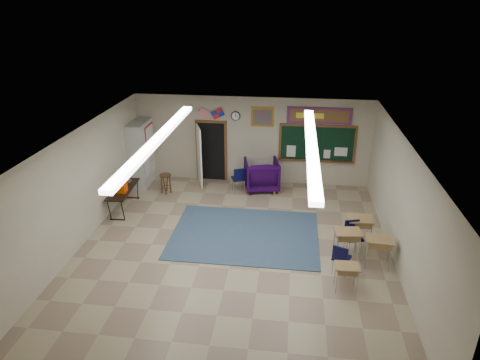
# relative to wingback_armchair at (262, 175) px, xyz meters

# --- Properties ---
(floor) EXTENTS (9.00, 9.00, 0.00)m
(floor) POSITION_rel_wingback_armchair_xyz_m (-0.40, -3.88, -0.51)
(floor) COLOR gray
(floor) RESTS_ON ground
(back_wall) EXTENTS (8.00, 0.04, 3.00)m
(back_wall) POSITION_rel_wingback_armchair_xyz_m (-0.40, 0.62, 0.99)
(back_wall) COLOR #B0A68E
(back_wall) RESTS_ON floor
(front_wall) EXTENTS (8.00, 0.04, 3.00)m
(front_wall) POSITION_rel_wingback_armchair_xyz_m (-0.40, -8.38, 0.99)
(front_wall) COLOR #B0A68E
(front_wall) RESTS_ON floor
(left_wall) EXTENTS (0.04, 9.00, 3.00)m
(left_wall) POSITION_rel_wingback_armchair_xyz_m (-4.40, -3.88, 0.99)
(left_wall) COLOR #B0A68E
(left_wall) RESTS_ON floor
(right_wall) EXTENTS (0.04, 9.00, 3.00)m
(right_wall) POSITION_rel_wingback_armchair_xyz_m (3.60, -3.88, 0.99)
(right_wall) COLOR #B0A68E
(right_wall) RESTS_ON floor
(ceiling) EXTENTS (8.00, 9.00, 0.04)m
(ceiling) POSITION_rel_wingback_armchair_xyz_m (-0.40, -3.88, 2.49)
(ceiling) COLOR silver
(ceiling) RESTS_ON back_wall
(area_rug) EXTENTS (4.00, 3.00, 0.02)m
(area_rug) POSITION_rel_wingback_armchair_xyz_m (-0.20, -3.08, -0.50)
(area_rug) COLOR #30475C
(area_rug) RESTS_ON floor
(fluorescent_strips) EXTENTS (3.86, 6.00, 0.10)m
(fluorescent_strips) POSITION_rel_wingback_armchair_xyz_m (-0.40, -3.88, 2.43)
(fluorescent_strips) COLOR white
(fluorescent_strips) RESTS_ON ceiling
(doorway) EXTENTS (1.10, 0.89, 2.16)m
(doorway) POSITION_rel_wingback_armchair_xyz_m (-1.90, 0.47, 0.54)
(doorway) COLOR black
(doorway) RESTS_ON back_wall
(chalkboard) EXTENTS (2.55, 0.14, 1.30)m
(chalkboard) POSITION_rel_wingback_armchair_xyz_m (1.80, 0.58, 0.95)
(chalkboard) COLOR brown
(chalkboard) RESTS_ON back_wall
(bulletin_board) EXTENTS (2.10, 0.05, 0.55)m
(bulletin_board) POSITION_rel_wingback_armchair_xyz_m (1.80, 0.58, 1.94)
(bulletin_board) COLOR #AF1D0F
(bulletin_board) RESTS_ON back_wall
(framed_art_print) EXTENTS (0.75, 0.05, 0.65)m
(framed_art_print) POSITION_rel_wingback_armchair_xyz_m (-0.05, 0.58, 1.84)
(framed_art_print) COLOR #A1741F
(framed_art_print) RESTS_ON back_wall
(wall_clock) EXTENTS (0.32, 0.05, 0.32)m
(wall_clock) POSITION_rel_wingback_armchair_xyz_m (-0.95, 0.58, 1.84)
(wall_clock) COLOR black
(wall_clock) RESTS_ON back_wall
(wall_flags) EXTENTS (1.16, 0.06, 0.70)m
(wall_flags) POSITION_rel_wingback_armchair_xyz_m (-1.80, 0.56, 1.97)
(wall_flags) COLOR red
(wall_flags) RESTS_ON back_wall
(storage_cabinet) EXTENTS (0.59, 1.25, 2.20)m
(storage_cabinet) POSITION_rel_wingback_armchair_xyz_m (-4.12, -0.03, 0.58)
(storage_cabinet) COLOR #A9A9A5
(storage_cabinet) RESTS_ON floor
(wingback_armchair) EXTENTS (1.31, 1.33, 1.03)m
(wingback_armchair) POSITION_rel_wingback_armchair_xyz_m (0.00, 0.00, 0.00)
(wingback_armchair) COLOR #1E0532
(wingback_armchair) RESTS_ON floor
(student_chair_reading) EXTENTS (0.57, 0.57, 0.88)m
(student_chair_reading) POSITION_rel_wingback_armchair_xyz_m (-0.75, -0.29, -0.07)
(student_chair_reading) COLOR black
(student_chair_reading) RESTS_ON floor
(student_chair_desk_a) EXTENTS (0.53, 0.53, 0.80)m
(student_chair_desk_a) POSITION_rel_wingback_armchair_xyz_m (2.25, -4.53, -0.11)
(student_chair_desk_a) COLOR black
(student_chair_desk_a) RESTS_ON floor
(student_chair_desk_b) EXTENTS (0.52, 0.52, 0.85)m
(student_chair_desk_b) POSITION_rel_wingback_armchair_xyz_m (2.62, -3.61, -0.09)
(student_chair_desk_b) COLOR black
(student_chair_desk_b) RESTS_ON floor
(student_desk_front_left) EXTENTS (0.69, 0.55, 0.77)m
(student_desk_front_left) POSITION_rel_wingback_armchair_xyz_m (2.42, -3.88, -0.08)
(student_desk_front_left) COLOR #9C7E48
(student_desk_front_left) RESTS_ON floor
(student_desk_front_right) EXTENTS (0.68, 0.52, 0.81)m
(student_desk_front_right) POSITION_rel_wingback_armchair_xyz_m (2.80, -3.22, -0.06)
(student_desk_front_right) COLOR #9C7E48
(student_desk_front_right) RESTS_ON floor
(student_desk_back_left) EXTENTS (0.55, 0.42, 0.64)m
(student_desk_back_left) POSITION_rel_wingback_armchair_xyz_m (2.30, -5.16, -0.16)
(student_desk_back_left) COLOR #9C7E48
(student_desk_back_left) RESTS_ON floor
(student_desk_back_right) EXTENTS (0.69, 0.54, 0.77)m
(student_desk_back_right) POSITION_rel_wingback_armchair_xyz_m (3.14, -4.13, -0.08)
(student_desk_back_right) COLOR #9C7E48
(student_desk_back_right) RESTS_ON floor
(folding_table) EXTENTS (0.64, 1.68, 0.94)m
(folding_table) POSITION_rel_wingback_armchair_xyz_m (-4.05, -2.01, -0.14)
(folding_table) COLOR black
(folding_table) RESTS_ON floor
(wooden_stool) EXTENTS (0.38, 0.38, 0.66)m
(wooden_stool) POSITION_rel_wingback_armchair_xyz_m (-3.11, -0.74, -0.17)
(wooden_stool) COLOR #493216
(wooden_stool) RESTS_ON floor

